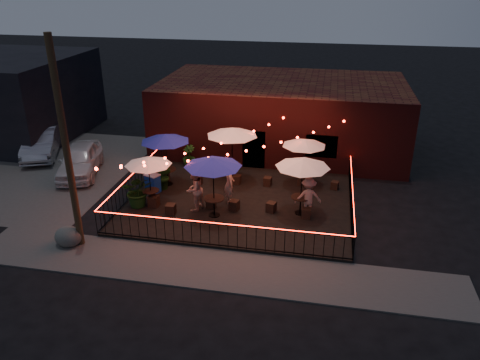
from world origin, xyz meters
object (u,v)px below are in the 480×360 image
object	(u,v)px
cafe_table_1	(165,139)
cafe_table_4	(303,164)
cafe_table_5	(304,143)
cooler	(153,183)
cafe_table_2	(213,163)
utility_pole	(66,148)
boulder	(68,237)
cafe_table_0	(148,162)
cafe_table_3	(232,132)

from	to	relation	value
cafe_table_1	cafe_table_4	distance (m)	6.87
cafe_table_1	cafe_table_5	bearing A→B (deg)	11.21
cooler	cafe_table_2	bearing A→B (deg)	-3.60
utility_pole	boulder	size ratio (longest dim) A/B	8.20
cafe_table_4	cooler	size ratio (longest dim) A/B	2.82
cafe_table_4	boulder	world-z (taller)	cafe_table_4
cafe_table_1	cafe_table_4	xyz separation A→B (m)	(6.63, -1.80, -0.05)
cafe_table_0	cafe_table_2	world-z (taller)	cafe_table_2
cafe_table_3	cafe_table_5	distance (m)	3.50
cafe_table_3	cooler	bearing A→B (deg)	-149.18
cafe_table_1	cafe_table_2	distance (m)	4.05
cafe_table_2	cafe_table_0	bearing A→B (deg)	171.47
cafe_table_0	cooler	distance (m)	2.10
cafe_table_4	boulder	size ratio (longest dim) A/B	2.61
cafe_table_0	cafe_table_4	xyz separation A→B (m)	(6.63, 0.45, 0.25)
cafe_table_2	cafe_table_5	xyz separation A→B (m)	(3.48, 3.99, -0.30)
boulder	cafe_table_3	bearing A→B (deg)	54.03
cafe_table_5	cooler	bearing A→B (deg)	-161.89
cafe_table_2	cooler	size ratio (longest dim) A/B	3.34
utility_pole	boulder	bearing A→B (deg)	-160.03
cafe_table_3	cafe_table_2	bearing A→B (deg)	-90.05
cafe_table_5	cooler	size ratio (longest dim) A/B	3.04
cafe_table_2	cafe_table_4	world-z (taller)	cafe_table_2
cafe_table_1	cafe_table_5	distance (m)	6.62
cafe_table_1	cafe_table_2	bearing A→B (deg)	-41.87
cooler	boulder	size ratio (longest dim) A/B	0.92
cafe_table_0	cafe_table_2	distance (m)	3.07
utility_pole	cafe_table_1	size ratio (longest dim) A/B	3.07
cafe_table_3	boulder	world-z (taller)	cafe_table_3
cafe_table_2	cafe_table_3	distance (m)	3.78
cafe_table_5	cafe_table_2	bearing A→B (deg)	-131.04
boulder	cafe_table_2	bearing A→B (deg)	32.18
cooler	utility_pole	bearing A→B (deg)	-80.82
cafe_table_0	cafe_table_4	size ratio (longest dim) A/B	1.07
cafe_table_4	cafe_table_5	distance (m)	3.10
cafe_table_5	cooler	xyz separation A→B (m)	(-6.90, -2.26, -1.68)
utility_pole	boulder	xyz separation A→B (m)	(-0.43, -0.15, -3.62)
cafe_table_3	boulder	xyz separation A→B (m)	(-5.05, -6.95, -2.29)
cafe_table_0	cooler	size ratio (longest dim) A/B	3.01
cafe_table_4	boulder	distance (m)	9.80
cafe_table_5	boulder	xyz separation A→B (m)	(-8.52, -7.17, -1.91)
utility_pole	cafe_table_1	world-z (taller)	utility_pole
cooler	cafe_table_1	bearing A→B (deg)	90.62
cafe_table_1	utility_pole	bearing A→B (deg)	-105.61
cafe_table_4	cooler	distance (m)	7.33
cafe_table_2	utility_pole	bearing A→B (deg)	-146.83
cafe_table_2	cafe_table_5	distance (m)	5.30
cafe_table_0	cafe_table_5	xyz separation A→B (m)	(6.49, 3.54, 0.07)
cafe_table_0	boulder	size ratio (longest dim) A/B	2.78
utility_pole	cafe_table_3	xyz separation A→B (m)	(4.62, 6.80, -1.33)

